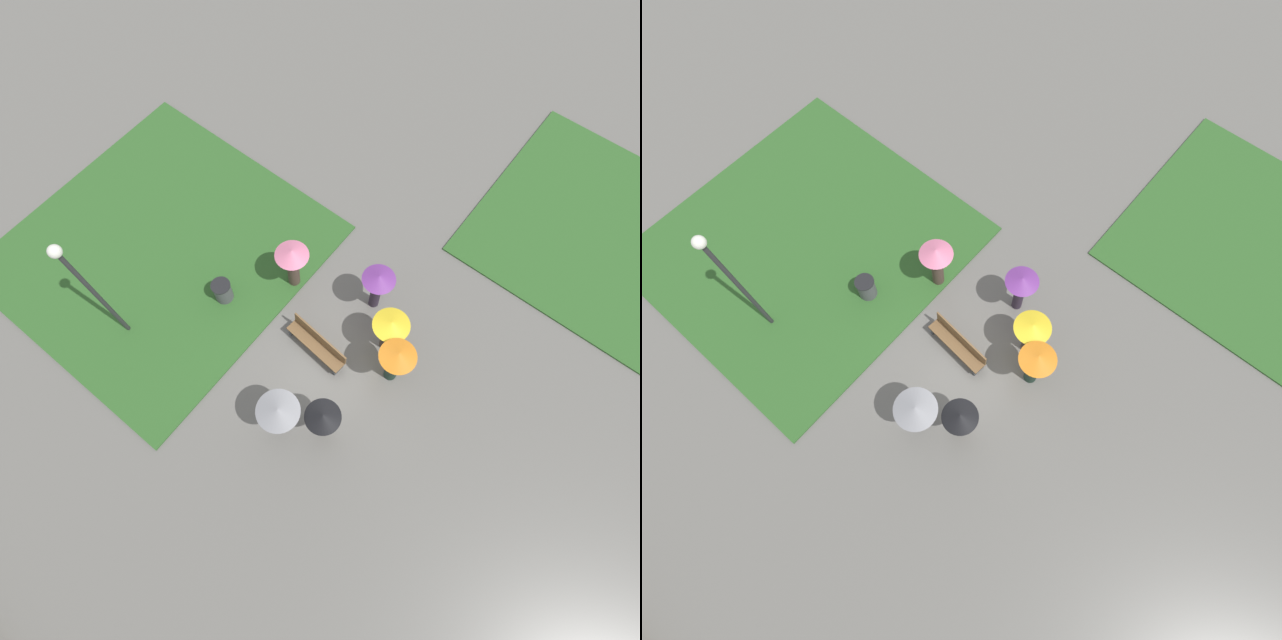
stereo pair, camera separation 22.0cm
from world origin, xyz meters
The scene contains 11 objects.
ground_plane centered at (0.00, 0.00, 0.00)m, with size 90.00×90.00×0.00m, color #66635E.
lawn_patch_near centered at (-6.48, -0.25, 0.03)m, with size 8.72×9.04×0.06m.
park_bench centered at (-0.51, 0.24, 0.48)m, with size 1.99×0.61×0.90m.
lamp_post centered at (-5.31, -2.75, 2.99)m, with size 0.32×0.32×4.70m.
trash_bin centered at (-3.76, -0.20, 0.42)m, with size 0.59×0.59×0.83m.
crowd_person_black centered at (1.04, -1.49, 1.21)m, with size 0.95×0.95×1.72m.
crowd_person_orange centered at (1.61, 0.92, 1.33)m, with size 1.02×1.02×1.89m.
crowd_person_purple centered at (-0.08, 2.46, 1.26)m, with size 0.96×0.96×1.76m.
crowd_person_grey centered at (0.09, -2.08, 1.38)m, with size 1.13×1.13×1.79m.
crowd_person_yellow centered at (0.97, 1.57, 1.24)m, with size 1.03×1.03×1.71m.
crowd_person_pink centered at (-2.44, 1.53, 1.29)m, with size 0.99×0.99×1.86m.
Camera 2 is at (2.72, -3.39, 13.84)m, focal length 28.00 mm.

